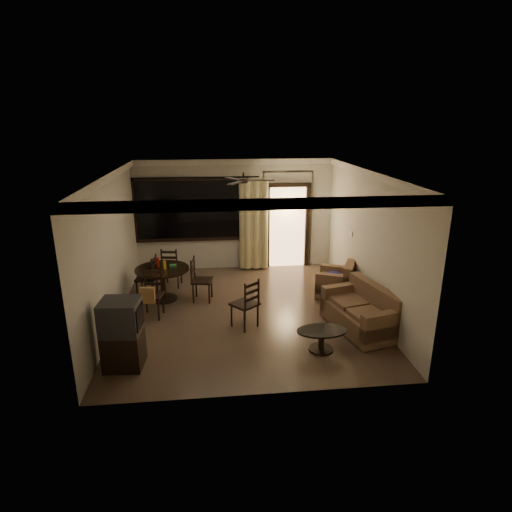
{
  "coord_description": "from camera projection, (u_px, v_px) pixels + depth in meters",
  "views": [
    {
      "loc": [
        -0.64,
        -7.9,
        3.74
      ],
      "look_at": [
        0.25,
        0.2,
        1.12
      ],
      "focal_mm": 30.0,
      "sensor_mm": 36.0,
      "label": 1
    }
  ],
  "objects": [
    {
      "name": "coffee_table",
      "position": [
        322.0,
        337.0,
        7.18
      ],
      "size": [
        0.85,
        0.51,
        0.37
      ],
      "rotation": [
        0.0,
        0.0,
        -0.14
      ],
      "color": "black",
      "rests_on": "ground"
    },
    {
      "name": "room_shell",
      "position": [
        263.0,
        205.0,
        9.86
      ],
      "size": [
        5.5,
        6.7,
        5.5
      ],
      "color": "beige",
      "rests_on": "ground"
    },
    {
      "name": "sofa",
      "position": [
        363.0,
        313.0,
        7.87
      ],
      "size": [
        1.16,
        1.68,
        0.82
      ],
      "rotation": [
        0.0,
        0.0,
        0.24
      ],
      "color": "#4A2D22",
      "rests_on": "ground"
    },
    {
      "name": "dining_chair_east",
      "position": [
        202.0,
        288.0,
        9.15
      ],
      "size": [
        0.48,
        0.48,
        0.95
      ],
      "rotation": [
        0.0,
        0.0,
        1.41
      ],
      "color": "black",
      "rests_on": "ground"
    },
    {
      "name": "side_chair",
      "position": [
        245.0,
        313.0,
        7.98
      ],
      "size": [
        0.6,
        0.6,
        0.97
      ],
      "rotation": [
        0.0,
        0.0,
        3.83
      ],
      "color": "black",
      "rests_on": "ground"
    },
    {
      "name": "armchair",
      "position": [
        337.0,
        282.0,
        9.37
      ],
      "size": [
        1.0,
        1.0,
        0.76
      ],
      "rotation": [
        0.0,
        0.0,
        -0.43
      ],
      "color": "#4A2D22",
      "rests_on": "ground"
    },
    {
      "name": "ground",
      "position": [
        245.0,
        312.0,
        8.69
      ],
      "size": [
        5.5,
        5.5,
        0.0
      ],
      "primitive_type": "plane",
      "color": "#7F6651",
      "rests_on": "ground"
    },
    {
      "name": "tv_cabinet",
      "position": [
        122.0,
        334.0,
        6.61
      ],
      "size": [
        0.63,
        0.57,
        1.12
      ],
      "rotation": [
        0.0,
        0.0,
        -0.08
      ],
      "color": "black",
      "rests_on": "ground"
    },
    {
      "name": "dining_chair_west",
      "position": [
        148.0,
        285.0,
        9.29
      ],
      "size": [
        0.48,
        0.48,
        0.95
      ],
      "rotation": [
        0.0,
        0.0,
        -1.73
      ],
      "color": "black",
      "rests_on": "ground"
    },
    {
      "name": "dining_chair_north",
      "position": [
        172.0,
        274.0,
        9.94
      ],
      "size": [
        0.48,
        0.48,
        0.95
      ],
      "rotation": [
        0.0,
        0.0,
        2.98
      ],
      "color": "black",
      "rests_on": "ground"
    },
    {
      "name": "dining_chair_south",
      "position": [
        152.0,
        302.0,
        8.38
      ],
      "size": [
        0.48,
        0.53,
        0.95
      ],
      "rotation": [
        0.0,
        0.0,
        -0.16
      ],
      "color": "black",
      "rests_on": "ground"
    },
    {
      "name": "dining_table",
      "position": [
        163.0,
        275.0,
        9.11
      ],
      "size": [
        1.14,
        1.14,
        0.93
      ],
      "rotation": [
        0.0,
        0.0,
        -0.16
      ],
      "color": "black",
      "rests_on": "ground"
    }
  ]
}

